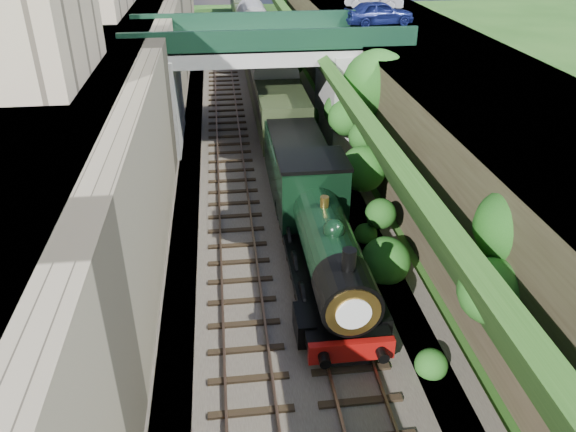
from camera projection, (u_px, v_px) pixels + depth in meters
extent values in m
cube|color=#473F38|center=(266.00, 163.00, 32.00)|extent=(10.00, 90.00, 0.20)
cube|color=#756B56|center=(162.00, 109.00, 29.77)|extent=(1.00, 90.00, 7.00)
cube|color=#262628|center=(94.00, 112.00, 29.39)|extent=(6.00, 90.00, 7.00)
cube|color=#262628|center=(433.00, 105.00, 31.55)|extent=(8.00, 90.00, 6.25)
cube|color=#1E4714|center=(354.00, 116.00, 31.27)|extent=(4.02, 90.00, 6.36)
sphere|color=#194C14|center=(492.00, 291.00, 16.30)|extent=(2.00, 2.00, 2.00)
sphere|color=#194C14|center=(514.00, 227.00, 16.61)|extent=(2.39, 2.39, 2.39)
sphere|color=#194C14|center=(385.00, 261.00, 21.96)|extent=(1.97, 1.97, 1.97)
sphere|color=#194C14|center=(381.00, 214.00, 23.87)|extent=(1.33, 1.33, 1.33)
sphere|color=#194C14|center=(363.00, 169.00, 27.23)|extent=(2.27, 2.27, 2.27)
sphere|color=#194C14|center=(364.00, 137.00, 28.72)|extent=(1.60, 1.60, 1.60)
sphere|color=#194C14|center=(346.00, 118.00, 31.91)|extent=(2.12, 2.12, 2.12)
sphere|color=#194C14|center=(341.00, 110.00, 33.22)|extent=(2.03, 2.03, 2.03)
sphere|color=#194C14|center=(312.00, 117.00, 37.39)|extent=(1.24, 1.24, 1.24)
sphere|color=#194C14|center=(331.00, 59.00, 39.15)|extent=(2.10, 2.10, 2.10)
sphere|color=#194C14|center=(331.00, 35.00, 41.42)|extent=(2.07, 2.07, 2.07)
sphere|color=#194C14|center=(311.00, 50.00, 44.55)|extent=(1.50, 1.50, 1.50)
sphere|color=#194C14|center=(296.00, 65.00, 46.77)|extent=(1.43, 1.43, 1.43)
sphere|color=#194C14|center=(289.00, 55.00, 50.46)|extent=(2.27, 2.27, 2.27)
sphere|color=#194C14|center=(302.00, 23.00, 51.02)|extent=(1.30, 1.30, 1.30)
sphere|color=#194C14|center=(285.00, 33.00, 55.66)|extent=(1.24, 1.24, 1.24)
sphere|color=#194C14|center=(281.00, 31.00, 57.81)|extent=(2.02, 2.02, 2.02)
sphere|color=#194C14|center=(278.00, 23.00, 60.99)|extent=(1.28, 1.28, 1.28)
sphere|color=#194C14|center=(284.00, 5.00, 62.37)|extent=(1.43, 1.43, 1.43)
cube|color=black|center=(231.00, 163.00, 31.72)|extent=(2.50, 90.00, 0.07)
cube|color=brown|center=(218.00, 162.00, 31.60)|extent=(0.08, 90.00, 0.14)
cube|color=brown|center=(243.00, 161.00, 31.75)|extent=(0.08, 90.00, 0.14)
cube|color=black|center=(287.00, 160.00, 32.06)|extent=(2.50, 90.00, 0.07)
cube|color=brown|center=(274.00, 159.00, 31.94)|extent=(0.08, 90.00, 0.14)
cube|color=brown|center=(299.00, 158.00, 32.09)|extent=(0.08, 90.00, 0.14)
cube|color=gray|center=(267.00, 48.00, 32.81)|extent=(16.00, 6.00, 0.90)
cube|color=#133623|center=(271.00, 41.00, 29.88)|extent=(16.00, 0.30, 1.20)
cube|color=#133623|center=(262.00, 22.00, 34.83)|extent=(16.00, 0.30, 1.20)
cube|color=gray|center=(168.00, 99.00, 33.55)|extent=(1.40, 6.40, 5.70)
cube|color=gray|center=(343.00, 92.00, 34.70)|extent=(2.40, 6.40, 5.70)
cube|color=gray|center=(28.00, 24.00, 21.46)|extent=(4.00, 8.00, 4.00)
cylinder|color=black|center=(373.00, 131.00, 30.53)|extent=(0.30, 0.30, 4.40)
sphere|color=#194C14|center=(377.00, 84.00, 29.27)|extent=(3.60, 3.60, 3.60)
sphere|color=#194C14|center=(381.00, 91.00, 30.31)|extent=(2.40, 2.40, 2.40)
imported|color=navy|center=(379.00, 13.00, 35.64)|extent=(4.66, 2.43, 1.51)
cube|color=black|center=(327.00, 285.00, 21.07)|extent=(2.40, 8.40, 0.60)
cube|color=black|center=(323.00, 258.00, 21.67)|extent=(2.70, 10.00, 0.35)
cube|color=maroon|center=(351.00, 351.00, 17.29)|extent=(2.70, 0.25, 0.70)
cylinder|color=black|center=(327.00, 240.00, 20.35)|extent=(1.90, 5.60, 1.90)
cylinder|color=black|center=(347.00, 294.00, 17.48)|extent=(1.96, 1.80, 1.96)
cylinder|color=white|center=(354.00, 314.00, 16.63)|extent=(1.10, 0.05, 1.10)
cylinder|color=black|center=(349.00, 262.00, 16.90)|extent=(0.44, 0.44, 0.90)
sphere|color=black|center=(334.00, 230.00, 18.99)|extent=(0.76, 0.76, 0.76)
cylinder|color=#A57F33|center=(324.00, 203.00, 20.51)|extent=(0.32, 0.32, 0.50)
cube|color=black|center=(312.00, 192.00, 23.40)|extent=(2.75, 2.40, 2.80)
cube|color=black|center=(313.00, 160.00, 22.70)|extent=(2.85, 2.50, 0.15)
cube|color=black|center=(304.00, 325.00, 18.51)|extent=(0.60, 1.40, 0.90)
cube|color=black|center=(378.00, 319.00, 18.77)|extent=(0.60, 1.40, 0.90)
cube|color=black|center=(297.00, 190.00, 28.21)|extent=(2.30, 6.00, 0.50)
cube|color=black|center=(297.00, 185.00, 28.09)|extent=(2.60, 6.00, 0.50)
cube|color=black|center=(297.00, 163.00, 27.51)|extent=(2.70, 6.00, 2.40)
cube|color=black|center=(298.00, 139.00, 26.90)|extent=(2.50, 5.60, 0.20)
cube|color=black|center=(273.00, 111.00, 39.18)|extent=(2.30, 17.00, 0.40)
cube|color=black|center=(273.00, 108.00, 39.06)|extent=(2.50, 17.00, 0.50)
cube|color=#252E1A|center=(272.00, 86.00, 38.33)|extent=(2.80, 18.00, 2.70)
cube|color=slate|center=(272.00, 64.00, 37.60)|extent=(2.90, 18.00, 0.50)
cube|color=black|center=(254.00, 51.00, 55.50)|extent=(2.30, 17.00, 0.40)
cube|color=black|center=(254.00, 48.00, 55.38)|extent=(2.50, 17.00, 0.50)
cube|color=#252E1A|center=(253.00, 32.00, 54.65)|extent=(2.80, 18.00, 2.70)
cube|color=slate|center=(253.00, 16.00, 53.92)|extent=(2.90, 18.00, 0.50)
cube|color=black|center=(244.00, 18.00, 71.82)|extent=(2.30, 17.00, 0.40)
cube|color=black|center=(244.00, 16.00, 71.70)|extent=(2.50, 17.00, 0.50)
cube|color=#252E1A|center=(243.00, 3.00, 70.97)|extent=(2.80, 18.00, 2.70)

